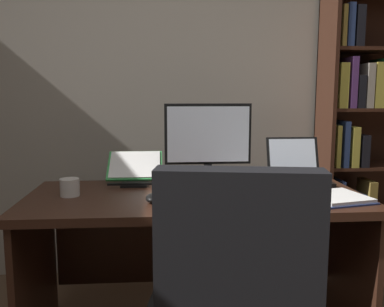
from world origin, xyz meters
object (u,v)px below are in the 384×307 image
Objects in this scene: desk at (194,229)px; keyboard at (217,199)px; notepad at (250,190)px; pen at (254,188)px; open_binder at (313,200)px; reading_stand_with_book at (135,168)px; laptop at (298,173)px; bookshelf at (370,138)px; coffee_mug at (70,187)px; monitor at (208,144)px; computer_mouse at (152,198)px.

keyboard is (0.09, -0.22, 0.22)m from desk.
notepad is 0.02m from pen.
notepad is (-0.24, 0.24, -0.01)m from open_binder.
reading_stand_with_book is 0.54× the size of open_binder.
open_binder is 0.33m from pen.
laptop is 1.52× the size of notepad.
bookshelf is 1.11m from open_binder.
reading_stand_with_book is 3.23× the size of coffee_mug.
bookshelf is at bearing 12.60° from reading_stand_with_book.
coffee_mug is at bearing -161.80° from monitor.
monitor reaches higher than pen.
desk is at bearing 6.09° from coffee_mug.
keyboard is at bearing -12.25° from coffee_mug.
monitor is (0.09, 0.17, 0.43)m from desk.
pen reaches higher than notepad.
monitor reaches higher than keyboard.
keyboard is at bearing -90.00° from monitor.
pen is at bearing -146.56° from bookshelf.
laptop is at bearing 34.38° from pen.
pen is at bearing 120.06° from open_binder.
keyboard is 0.30m from computer_mouse.
bookshelf is 1.96m from coffee_mug.
reading_stand_with_book is 0.66m from notepad.
monitor is at bearing -160.10° from bookshelf.
open_binder is (0.74, -0.05, -0.01)m from computer_mouse.
reading_stand_with_book is 2.19× the size of pen.
desk is at bearing -163.94° from laptop.
laptop is 2.28× the size of pen.
laptop reaches higher than computer_mouse.
notepad is at bearing -147.13° from bookshelf.
reading_stand_with_book reaches higher than notepad.
notepad reaches higher than desk.
monitor is 1.50× the size of laptop.
keyboard is 0.61m from reading_stand_with_book.
reading_stand_with_book reaches higher than open_binder.
computer_mouse is at bearing 163.29° from open_binder.
computer_mouse reaches higher than pen.
bookshelf is 3.38× the size of open_binder.
open_binder is at bearing -6.43° from keyboard.
monitor is 0.84× the size of open_binder.
reading_stand_with_book is 0.42m from coffee_mug.
pen is (0.63, -0.26, -0.07)m from reading_stand_with_book.
open_binder is (0.44, -0.44, -0.21)m from monitor.
notepad is (0.29, -0.03, 0.21)m from desk.
pen is 0.93m from coffee_mug.
computer_mouse is at bearing -76.77° from reading_stand_with_book.
desk is 5.23× the size of laptop.
coffee_mug is (-1.85, -0.64, -0.16)m from bookshelf.
computer_mouse is at bearing -20.69° from coffee_mug.
open_binder is 5.96× the size of coffee_mug.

